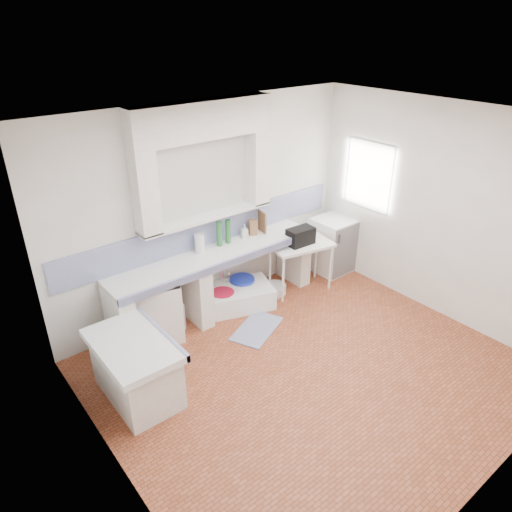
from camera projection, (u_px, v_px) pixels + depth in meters
floor at (310, 371)px, 5.41m from camera, size 4.50×4.50×0.00m
ceiling at (327, 125)px, 4.13m from camera, size 4.50×4.50×0.00m
wall_back at (208, 209)px, 6.15m from camera, size 4.50×0.00×4.50m
wall_left at (106, 354)px, 3.51m from camera, size 0.00×4.50×4.50m
wall_right at (441, 213)px, 6.02m from camera, size 0.00×4.50×4.50m
alcove_mass at (203, 120)px, 5.47m from camera, size 1.90×0.25×0.45m
window_frame at (376, 174)px, 6.86m from camera, size 0.35×0.86×1.06m
lace_valance at (373, 149)px, 6.60m from camera, size 0.01×0.84×0.24m
counter_slab at (217, 255)px, 6.14m from camera, size 3.00×0.60×0.08m
counter_lip at (229, 263)px, 5.94m from camera, size 3.00×0.04×0.10m
counter_pier_left at (121, 323)px, 5.56m from camera, size 0.20×0.55×0.82m
counter_pier_mid at (196, 294)px, 6.15m from camera, size 0.20×0.55×0.82m
counter_pier_right at (294, 256)px, 7.12m from camera, size 0.20×0.55×0.82m
peninsula_top at (133, 345)px, 4.78m from camera, size 0.70×1.10×0.08m
peninsula_base at (137, 372)px, 4.94m from camera, size 0.60×1.00×0.62m
peninsula_lip at (161, 333)px, 4.96m from camera, size 0.04×1.10×0.10m
backsplash at (210, 230)px, 6.28m from camera, size 4.27×0.03×0.40m
stove at (157, 310)px, 5.83m from camera, size 0.69×0.68×0.79m
sink at (232, 298)px, 6.56m from camera, size 1.24×0.93×0.27m
side_table at (300, 267)px, 6.88m from camera, size 0.98×0.68×0.04m
fridge at (332, 245)px, 7.39m from camera, size 0.57×0.57×0.87m
bucket_red at (223, 301)px, 6.45m from camera, size 0.37×0.37×0.30m
bucket_orange at (238, 303)px, 6.45m from camera, size 0.38×0.38×0.27m
bucket_blue at (242, 288)px, 6.73m from camera, size 0.41×0.41×0.33m
basin_white at (275, 289)px, 6.91m from camera, size 0.43×0.43×0.13m
water_bottle_a at (212, 296)px, 6.55m from camera, size 0.11×0.11×0.33m
water_bottle_b at (228, 290)px, 6.72m from camera, size 0.11×0.11×0.30m
black_bag at (301, 236)px, 6.65m from camera, size 0.40×0.24×0.25m
green_bottle_a at (219, 234)px, 6.23m from camera, size 0.09×0.09×0.35m
green_bottle_b at (228, 232)px, 6.31m from camera, size 0.09×0.09×0.34m
knife_block at (253, 227)px, 6.58m from camera, size 0.13×0.12×0.22m
cutting_board at (262, 222)px, 6.65m from camera, size 0.07×0.22×0.31m
paper_towel at (200, 243)px, 6.08m from camera, size 0.16×0.16×0.25m
soap_bottle at (244, 231)px, 6.50m from camera, size 0.11×0.11×0.19m
rug at (257, 329)px, 6.13m from camera, size 0.87×0.71×0.01m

